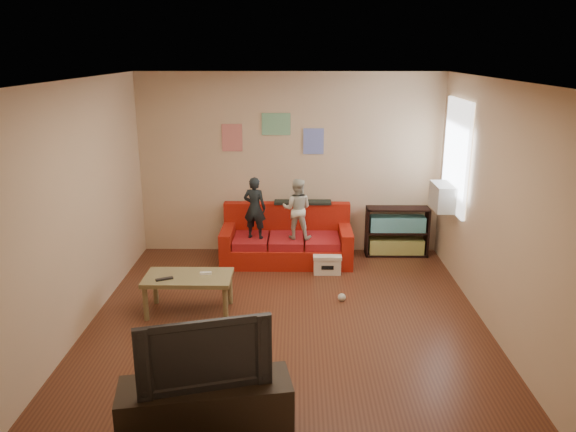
{
  "coord_description": "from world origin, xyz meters",
  "views": [
    {
      "loc": [
        0.1,
        -5.74,
        2.99
      ],
      "look_at": [
        0.0,
        0.8,
        1.05
      ],
      "focal_mm": 35.0,
      "sensor_mm": 36.0,
      "label": 1
    }
  ],
  "objects_px": {
    "child_b": "(297,209)",
    "coffee_table": "(188,281)",
    "sofa": "(287,242)",
    "child_a": "(255,208)",
    "file_box": "(327,263)",
    "bookshelf": "(397,234)",
    "tv_stand": "(206,411)",
    "television": "(203,350)"
  },
  "relations": [
    {
      "from": "sofa",
      "to": "coffee_table",
      "type": "bearing_deg",
      "value": -122.8
    },
    {
      "from": "sofa",
      "to": "file_box",
      "type": "bearing_deg",
      "value": -40.07
    },
    {
      "from": "child_b",
      "to": "bookshelf",
      "type": "height_order",
      "value": "child_b"
    },
    {
      "from": "child_b",
      "to": "file_box",
      "type": "distance_m",
      "value": 0.87
    },
    {
      "from": "coffee_table",
      "to": "tv_stand",
      "type": "height_order",
      "value": "tv_stand"
    },
    {
      "from": "child_b",
      "to": "television",
      "type": "relative_size",
      "value": 0.85
    },
    {
      "from": "child_b",
      "to": "coffee_table",
      "type": "xyz_separation_m",
      "value": [
        -1.27,
        -1.58,
        -0.44
      ]
    },
    {
      "from": "coffee_table",
      "to": "bookshelf",
      "type": "bearing_deg",
      "value": 35.49
    },
    {
      "from": "sofa",
      "to": "child_b",
      "type": "xyz_separation_m",
      "value": [
        0.15,
        -0.16,
        0.55
      ]
    },
    {
      "from": "sofa",
      "to": "bookshelf",
      "type": "height_order",
      "value": "sofa"
    },
    {
      "from": "file_box",
      "to": "child_b",
      "type": "bearing_deg",
      "value": 143.25
    },
    {
      "from": "coffee_table",
      "to": "tv_stand",
      "type": "xyz_separation_m",
      "value": [
        0.56,
        -2.27,
        -0.14
      ]
    },
    {
      "from": "television",
      "to": "child_b",
      "type": "bearing_deg",
      "value": 63.97
    },
    {
      "from": "file_box",
      "to": "coffee_table",
      "type": "bearing_deg",
      "value": -143.29
    },
    {
      "from": "sofa",
      "to": "tv_stand",
      "type": "bearing_deg",
      "value": -98.04
    },
    {
      "from": "sofa",
      "to": "coffee_table",
      "type": "height_order",
      "value": "sofa"
    },
    {
      "from": "child_b",
      "to": "coffee_table",
      "type": "relative_size",
      "value": 0.86
    },
    {
      "from": "tv_stand",
      "to": "child_b",
      "type": "bearing_deg",
      "value": 69.03
    },
    {
      "from": "bookshelf",
      "to": "television",
      "type": "height_order",
      "value": "television"
    },
    {
      "from": "bookshelf",
      "to": "sofa",
      "type": "bearing_deg",
      "value": -171.88
    },
    {
      "from": "coffee_table",
      "to": "bookshelf",
      "type": "height_order",
      "value": "bookshelf"
    },
    {
      "from": "bookshelf",
      "to": "file_box",
      "type": "distance_m",
      "value": 1.31
    },
    {
      "from": "child_b",
      "to": "file_box",
      "type": "height_order",
      "value": "child_b"
    },
    {
      "from": "child_b",
      "to": "tv_stand",
      "type": "xyz_separation_m",
      "value": [
        -0.71,
        -3.85,
        -0.58
      ]
    },
    {
      "from": "child_a",
      "to": "television",
      "type": "height_order",
      "value": "child_a"
    },
    {
      "from": "child_b",
      "to": "tv_stand",
      "type": "distance_m",
      "value": 3.95
    },
    {
      "from": "child_b",
      "to": "television",
      "type": "height_order",
      "value": "child_b"
    },
    {
      "from": "bookshelf",
      "to": "child_a",
      "type": "bearing_deg",
      "value": -169.24
    },
    {
      "from": "child_a",
      "to": "tv_stand",
      "type": "xyz_separation_m",
      "value": [
        -0.11,
        -3.85,
        -0.59
      ]
    },
    {
      "from": "child_b",
      "to": "file_box",
      "type": "xyz_separation_m",
      "value": [
        0.42,
        -0.32,
        -0.69
      ]
    },
    {
      "from": "child_b",
      "to": "coffee_table",
      "type": "bearing_deg",
      "value": 59.06
    },
    {
      "from": "sofa",
      "to": "bookshelf",
      "type": "xyz_separation_m",
      "value": [
        1.65,
        0.24,
        0.05
      ]
    },
    {
      "from": "sofa",
      "to": "tv_stand",
      "type": "relative_size",
      "value": 1.4
    },
    {
      "from": "coffee_table",
      "to": "sofa",
      "type": "bearing_deg",
      "value": 57.2
    },
    {
      "from": "bookshelf",
      "to": "tv_stand",
      "type": "bearing_deg",
      "value": -117.59
    },
    {
      "from": "child_a",
      "to": "bookshelf",
      "type": "relative_size",
      "value": 0.96
    },
    {
      "from": "child_a",
      "to": "file_box",
      "type": "xyz_separation_m",
      "value": [
        1.02,
        -0.32,
        -0.7
      ]
    },
    {
      "from": "coffee_table",
      "to": "television",
      "type": "relative_size",
      "value": 1.0
    },
    {
      "from": "coffee_table",
      "to": "file_box",
      "type": "bearing_deg",
      "value": 36.71
    },
    {
      "from": "child_b",
      "to": "child_a",
      "type": "bearing_deg",
      "value": 7.91
    },
    {
      "from": "sofa",
      "to": "tv_stand",
      "type": "xyz_separation_m",
      "value": [
        -0.57,
        -4.01,
        -0.03
      ]
    },
    {
      "from": "child_a",
      "to": "bookshelf",
      "type": "distance_m",
      "value": 2.2
    }
  ]
}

